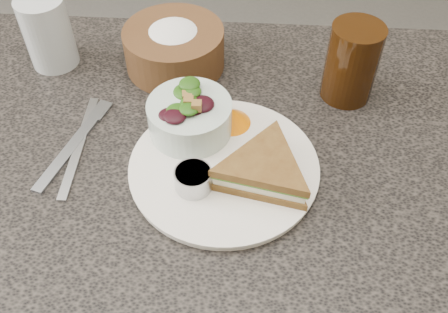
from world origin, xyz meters
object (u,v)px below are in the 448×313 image
Objects in this scene: cola_glass at (352,60)px; water_glass at (48,32)px; dinner_plate at (224,168)px; dressing_ramekin at (193,179)px; salad_bowl at (190,112)px; bread_basket at (174,42)px; dining_table at (197,275)px; sandwich at (264,170)px.

cola_glass is 1.15× the size of water_glass.
dressing_ramekin is at bearing -133.26° from dinner_plate.
salad_bowl is 0.31m from water_glass.
dressing_ramekin is at bearing -136.01° from cola_glass.
dining_table is at bearing -78.07° from bread_basket.
dining_table is 0.43m from sandwich.
salad_bowl is at bearing -32.61° from water_glass.
bread_basket reaches higher than salad_bowl.
water_glass is at bearing 143.47° from dinner_plate.
cola_glass reaches higher than dining_table.
dining_table is at bearing 167.89° from sandwich.
bread_basket reaches higher than dining_table.
dinner_plate is 5.20× the size of dressing_ramekin.
dining_table is 7.08× the size of cola_glass.
salad_bowl is at bearing 87.85° from dining_table.
dressing_ramekin is 0.39m from water_glass.
sandwich is (0.11, -0.05, 0.41)m from dining_table.
sandwich is 1.25× the size of salad_bowl.
cola_glass is at bearing 43.99° from dressing_ramekin.
salad_bowl reaches higher than dining_table.
salad_bowl is (-0.11, 0.09, 0.02)m from sandwich.
dining_table is 0.53m from cola_glass.
dressing_ramekin is (-0.10, -0.02, -0.01)m from sandwich.
cola_glass reaches higher than dressing_ramekin.
cola_glass reaches higher than water_glass.
dining_table is 0.48m from bread_basket.
cola_glass is (0.25, 0.15, 0.45)m from dining_table.
water_glass is (-0.28, 0.28, 0.03)m from dressing_ramekin.
salad_bowl is 1.02× the size of water_glass.
bread_basket is (-0.05, 0.17, 0.00)m from salad_bowl.
sandwich is at bearing -21.82° from dinner_plate.
water_glass is (-0.21, -0.00, 0.01)m from bread_basket.
dining_table is 0.55m from water_glass.
dinner_plate is 1.91× the size of cola_glass.
salad_bowl is at bearing -155.35° from cola_glass.
dining_table is 0.41m from dressing_ramekin.
dining_table is 5.82× the size of bread_basket.
dining_table is 19.24× the size of dressing_ramekin.
bread_basket is at bearing 168.78° from cola_glass.
dressing_ramekin is 0.29m from bread_basket.
salad_bowl is 0.73× the size of bread_basket.
bread_basket reaches higher than dressing_ramekin.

